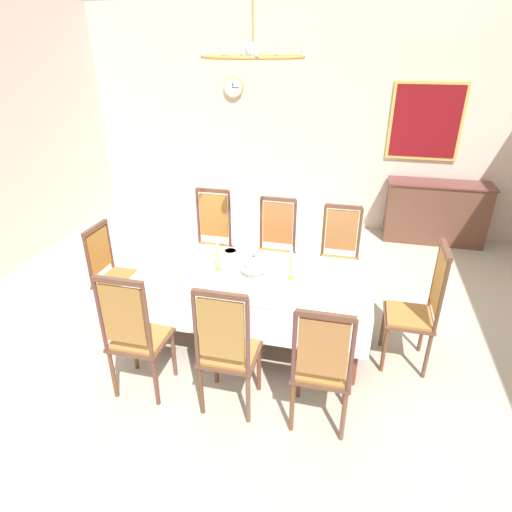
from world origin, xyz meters
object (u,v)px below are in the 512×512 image
object	(u,v)px
candlestick_west	(218,258)
chandelier	(253,56)
soup_tureen	(253,265)
chair_south_c	(322,365)
chair_north_a	(211,240)
candlestick_east	(291,267)
bowl_near_left	(230,251)
bowl_far_left	(353,266)
framed_painting	(426,122)
bowl_near_right	(199,288)
chair_south_a	(135,334)
sideboard	(435,212)
spoon_secondary	(189,287)
chair_head_east	(419,307)
chair_head_west	(114,273)
spoon_primary	(222,250)
dining_table	(254,281)
chair_north_c	(339,255)
mounted_clock	(233,87)
chair_north_b	(275,248)
chair_south_b	(227,348)

from	to	relation	value
candlestick_west	chandelier	xyz separation A→B (m)	(0.35, 0.00, 1.72)
soup_tureen	chair_south_c	bearing A→B (deg)	-51.05
chair_north_a	candlestick_east	bearing A→B (deg)	139.62
bowl_near_left	bowl_far_left	bearing A→B (deg)	-2.31
soup_tureen	bowl_far_left	distance (m)	0.97
framed_painting	bowl_near_right	bearing A→B (deg)	-120.11
chair_south_a	sideboard	world-z (taller)	chair_south_a
spoon_secondary	framed_painting	xyz separation A→B (m)	(2.22, 3.61, 0.96)
chandelier	spoon_secondary	bearing A→B (deg)	-143.99
candlestick_east	bowl_near_right	bearing A→B (deg)	-152.16
soup_tureen	chair_head_east	bearing A→B (deg)	-0.00
candlestick_east	chair_head_west	bearing A→B (deg)	180.00
spoon_secondary	chandelier	world-z (taller)	chandelier
candlestick_east	spoon_primary	size ratio (longest dim) A/B	1.82
dining_table	bowl_near_left	xyz separation A→B (m)	(-0.34, 0.39, 0.09)
chair_north_c	spoon_primary	distance (m)	1.30
chair_north_c	bowl_far_left	size ratio (longest dim) A/B	5.87
dining_table	chair_south_a	size ratio (longest dim) A/B	1.86
dining_table	framed_painting	size ratio (longest dim) A/B	2.03
chair_head_west	mounted_clock	xyz separation A→B (m)	(0.37, 3.23, 1.54)
candlestick_east	spoon_primary	xyz separation A→B (m)	(-0.79, 0.42, -0.12)
spoon_primary	spoon_secondary	distance (m)	0.79
chair_north_b	bowl_near_left	world-z (taller)	chair_north_b
chair_north_b	bowl_near_left	xyz separation A→B (m)	(-0.37, -0.54, 0.16)
chair_head_west	chandelier	size ratio (longest dim) A/B	1.37
sideboard	bowl_near_right	bearing A→B (deg)	54.38
chair_south_a	chair_head_east	world-z (taller)	chair_head_east
chair_head_east	spoon_secondary	world-z (taller)	chair_head_east
chair_south_c	sideboard	size ratio (longest dim) A/B	0.77
chair_south_a	bowl_near_left	xyz separation A→B (m)	(0.40, 1.32, 0.16)
chair_head_east	spoon_secondary	bearing A→B (deg)	100.39
chair_north_a	mounted_clock	world-z (taller)	mounted_clock
dining_table	sideboard	size ratio (longest dim) A/B	1.50
chair_south_a	bowl_near_left	distance (m)	1.39
chair_south_b	bowl_near_right	distance (m)	0.70
bowl_far_left	spoon_secondary	world-z (taller)	bowl_far_left
chair_north_b	soup_tureen	xyz separation A→B (m)	(-0.03, -0.93, 0.25)
spoon_secondary	framed_painting	distance (m)	4.34
chair_south_b	sideboard	xyz separation A→B (m)	(2.00, 3.92, -0.14)
chair_south_b	candlestick_west	size ratio (longest dim) A/B	3.51
framed_painting	chair_north_b	bearing A→B (deg)	-126.15
chair_south_c	chair_north_c	distance (m)	1.85
dining_table	bowl_near_left	distance (m)	0.53
chandelier	framed_painting	bearing A→B (deg)	62.13
chair_south_a	chair_south_b	distance (m)	0.77
spoon_primary	mounted_clock	xyz separation A→B (m)	(-0.67, 2.82, 1.36)
sideboard	chandelier	bearing A→B (deg)	55.84
spoon_primary	spoon_secondary	world-z (taller)	same
chair_north_c	candlestick_west	world-z (taller)	chair_north_c
chair_north_c	bowl_near_left	xyz separation A→B (m)	(-1.09, -0.53, 0.17)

